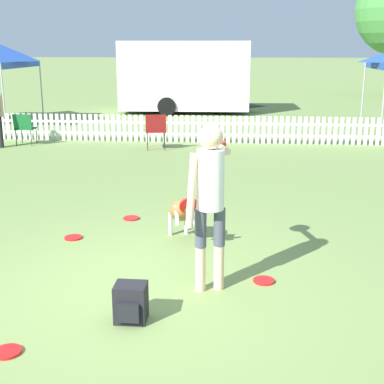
{
  "coord_description": "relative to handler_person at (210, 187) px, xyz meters",
  "views": [
    {
      "loc": [
        0.98,
        -5.22,
        2.5
      ],
      "look_at": [
        0.41,
        0.82,
        0.84
      ],
      "focal_mm": 50.0,
      "sensor_mm": 36.0,
      "label": 1
    }
  ],
  "objects": [
    {
      "name": "frisbee_near_dog",
      "position": [
        -1.92,
        1.34,
        -1.1
      ],
      "size": [
        0.24,
        0.24,
        0.02
      ],
      "color": "red",
      "rests_on": "ground_plane"
    },
    {
      "name": "handler_person",
      "position": [
        0.0,
        0.0,
        0.0
      ],
      "size": [
        0.45,
        1.13,
        1.76
      ],
      "rotation": [
        0.0,
        0.0,
        0.31
      ],
      "color": "beige",
      "rests_on": "ground_plane"
    },
    {
      "name": "frisbee_far_scatter",
      "position": [
        -1.31,
        2.24,
        -1.1
      ],
      "size": [
        0.24,
        0.24,
        0.02
      ],
      "color": "red",
      "rests_on": "ground_plane"
    },
    {
      "name": "picket_fence",
      "position": [
        -0.67,
        8.91,
        -0.75
      ],
      "size": [
        25.99,
        0.04,
        0.72
      ],
      "color": "white",
      "rests_on": "ground_plane"
    },
    {
      "name": "folding_chair_center",
      "position": [
        -1.82,
        7.78,
        -0.58
      ],
      "size": [
        0.59,
        0.61,
        0.89
      ],
      "rotation": [
        0.0,
        0.0,
        3.33
      ],
      "color": "#333338",
      "rests_on": "ground_plane"
    },
    {
      "name": "leaping_dog",
      "position": [
        -0.44,
        1.35,
        -0.68
      ],
      "size": [
        0.51,
        1.06,
        0.73
      ],
      "rotation": [
        0.0,
        0.0,
        -2.83
      ],
      "color": "olive",
      "rests_on": "ground_plane"
    },
    {
      "name": "ground_plane",
      "position": [
        -0.67,
        -0.03,
        -1.11
      ],
      "size": [
        240.0,
        240.0,
        0.0
      ],
      "primitive_type": "plane",
      "color": "olive"
    },
    {
      "name": "backpack_on_grass",
      "position": [
        -0.69,
        -0.78,
        -0.93
      ],
      "size": [
        0.3,
        0.28,
        0.37
      ],
      "color": "black",
      "rests_on": "ground_plane"
    },
    {
      "name": "folding_chair_blue_left",
      "position": [
        -5.32,
        8.1,
        -0.62
      ],
      "size": [
        0.49,
        0.5,
        0.82
      ],
      "rotation": [
        0.0,
        0.0,
        3.17
      ],
      "color": "#333338",
      "rests_on": "ground_plane"
    },
    {
      "name": "frisbee_midfield",
      "position": [
        -1.62,
        -1.43,
        -1.1
      ],
      "size": [
        0.24,
        0.24,
        0.02
      ],
      "color": "red",
      "rests_on": "ground_plane"
    },
    {
      "name": "equipment_trailer",
      "position": [
        -1.92,
        15.68,
        0.3
      ],
      "size": [
        5.71,
        2.61,
        2.69
      ],
      "rotation": [
        0.0,
        0.0,
        0.04
      ],
      "color": "white",
      "rests_on": "ground_plane"
    },
    {
      "name": "frisbee_near_handler",
      "position": [
        0.59,
        0.2,
        -1.1
      ],
      "size": [
        0.24,
        0.24,
        0.02
      ],
      "color": "red",
      "rests_on": "ground_plane"
    }
  ]
}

